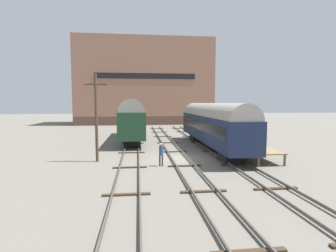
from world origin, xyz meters
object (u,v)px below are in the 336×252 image
Objects in this scene: utility_pole at (96,116)px; bench at (229,133)px; train_car_green at (133,117)px; train_car_navy at (212,123)px; person_worker at (161,152)px.

bench is at bearing 25.84° from utility_pole.
utility_pole is (-13.99, -6.78, 2.36)m from bench.
train_car_green is at bearing 152.55° from bench.
utility_pole is (-11.34, -4.81, 1.02)m from train_car_navy.
utility_pole reaches higher than bench.
train_car_navy is 12.35m from utility_pole.
person_worker is at bearing -134.07° from bench.
utility_pole is at bearing -102.61° from train_car_green.
train_car_navy is (8.52, -7.78, -0.23)m from train_car_green.
train_car_green is 12.70m from bench.
person_worker is 0.25× the size of utility_pole.
bench is 0.19× the size of utility_pole.
person_worker is (2.44, -14.83, -1.95)m from train_car_green.
train_car_navy reaches higher than person_worker.
utility_pole reaches higher than person_worker.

